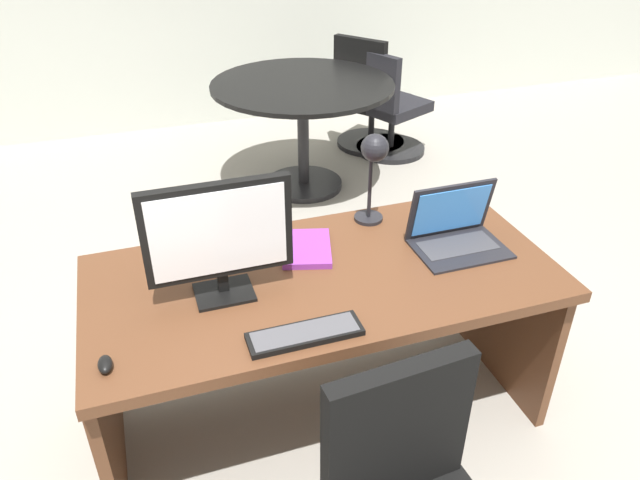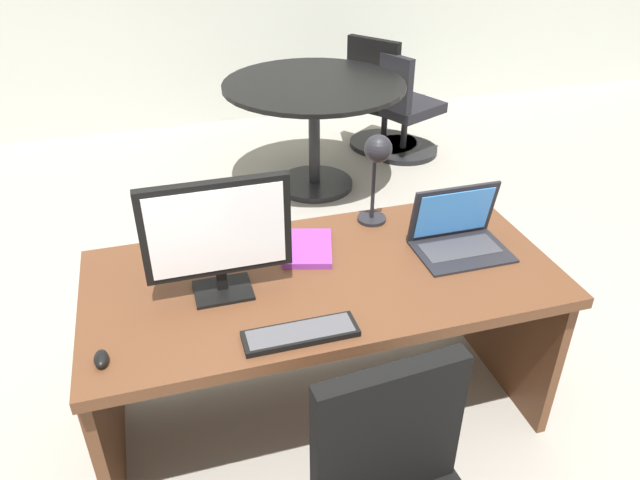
# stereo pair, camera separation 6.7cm
# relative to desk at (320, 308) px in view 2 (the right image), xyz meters

# --- Properties ---
(ground) EXTENTS (12.00, 12.00, 0.00)m
(ground) POSITION_rel_desk_xyz_m (0.00, 1.46, -0.54)
(ground) COLOR gray
(desk) EXTENTS (1.71, 0.81, 0.73)m
(desk) POSITION_rel_desk_xyz_m (0.00, 0.00, 0.00)
(desk) COLOR #56331E
(desk) RESTS_ON ground
(monitor) EXTENTS (0.49, 0.16, 0.43)m
(monitor) POSITION_rel_desk_xyz_m (-0.37, -0.05, 0.43)
(monitor) COLOR black
(monitor) RESTS_ON desk
(laptop) EXTENTS (0.35, 0.26, 0.24)m
(laptop) POSITION_rel_desk_xyz_m (0.55, -0.00, 0.27)
(laptop) COLOR black
(laptop) RESTS_ON desk
(keyboard) EXTENTS (0.37, 0.11, 0.02)m
(keyboard) POSITION_rel_desk_xyz_m (-0.17, -0.36, 0.20)
(keyboard) COLOR black
(keyboard) RESTS_ON desk
(mouse) EXTENTS (0.04, 0.08, 0.03)m
(mouse) POSITION_rel_desk_xyz_m (-0.77, -0.31, 0.21)
(mouse) COLOR black
(mouse) RESTS_ON desk
(desk_lamp) EXTENTS (0.12, 0.14, 0.39)m
(desk_lamp) POSITION_rel_desk_xyz_m (0.31, 0.25, 0.48)
(desk_lamp) COLOR black
(desk_lamp) RESTS_ON desk
(book) EXTENTS (0.25, 0.30, 0.02)m
(book) POSITION_rel_desk_xyz_m (-0.01, 0.12, 0.20)
(book) COLOR purple
(book) RESTS_ON desk
(coffee_mug) EXTENTS (0.12, 0.09, 0.10)m
(coffee_mug) POSITION_rel_desk_xyz_m (-0.37, 0.28, 0.24)
(coffee_mug) COLOR blue
(coffee_mug) RESTS_ON desk
(meeting_table) EXTENTS (1.23, 1.23, 0.77)m
(meeting_table) POSITION_rel_desk_xyz_m (0.56, 2.04, 0.05)
(meeting_table) COLOR black
(meeting_table) RESTS_ON ground
(meeting_chair_near) EXTENTS (0.65, 0.65, 0.92)m
(meeting_chair_near) POSITION_rel_desk_xyz_m (1.27, 2.57, -0.18)
(meeting_chair_near) COLOR black
(meeting_chair_near) RESTS_ON ground
(meeting_chair_far) EXTENTS (0.62, 0.61, 0.83)m
(meeting_chair_far) POSITION_rel_desk_xyz_m (1.37, 2.41, -0.20)
(meeting_chair_far) COLOR black
(meeting_chair_far) RESTS_ON ground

